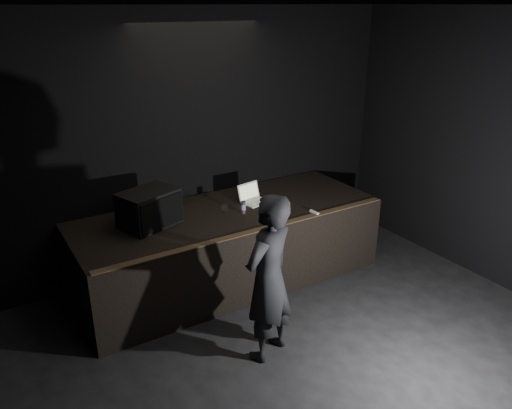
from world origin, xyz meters
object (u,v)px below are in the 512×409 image
object	(u,v)px
stage_riser	(229,245)
laptop	(253,197)
person	(268,279)
stage_monitor	(149,208)
beer_can	(243,207)

from	to	relation	value
stage_riser	laptop	xyz separation A→B (m)	(0.45, 0.11, 0.56)
stage_riser	laptop	distance (m)	0.73
stage_riser	person	distance (m)	1.70
stage_monitor	laptop	size ratio (longest dim) A/B	1.93
stage_riser	stage_monitor	size ratio (longest dim) A/B	5.13
stage_riser	beer_can	size ratio (longest dim) A/B	25.20
laptop	person	distance (m)	1.92
stage_monitor	person	xyz separation A→B (m)	(0.61, -1.70, -0.31)
stage_monitor	laptop	world-z (taller)	stage_monitor
person	beer_can	bearing A→B (deg)	-133.20
stage_riser	beer_can	world-z (taller)	beer_can
laptop	stage_riser	bearing A→B (deg)	-176.43
person	stage_monitor	bearing A→B (deg)	-92.72
stage_riser	laptop	bearing A→B (deg)	14.21
stage_riser	beer_can	distance (m)	0.62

